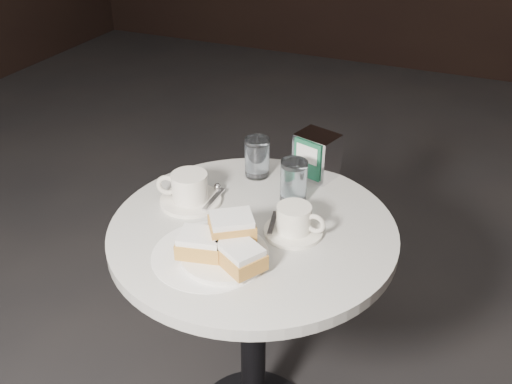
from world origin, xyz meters
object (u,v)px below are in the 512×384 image
object	(u,v)px
napkin_dispenser	(316,155)
water_glass_left	(257,158)
water_glass_right	(294,182)
beignet_plate	(224,246)
coffee_cup_right	(294,222)
coffee_cup_left	(189,190)
cafe_table	(253,288)

from	to	relation	value
napkin_dispenser	water_glass_left	bearing A→B (deg)	-140.85
water_glass_right	napkin_dispenser	size ratio (longest dim) A/B	0.88
beignet_plate	napkin_dispenser	world-z (taller)	napkin_dispenser
beignet_plate	water_glass_left	world-z (taller)	water_glass_left
coffee_cup_right	water_glass_left	distance (m)	0.29
water_glass_left	water_glass_right	bearing A→B (deg)	-31.35
coffee_cup_left	water_glass_right	xyz separation A→B (m)	(0.24, 0.12, 0.02)
beignet_plate	coffee_cup_left	distance (m)	0.26
cafe_table	coffee_cup_right	world-z (taller)	coffee_cup_right
beignet_plate	coffee_cup_left	world-z (taller)	beignet_plate
cafe_table	beignet_plate	distance (m)	0.27
cafe_table	napkin_dispenser	world-z (taller)	napkin_dispenser
cafe_table	coffee_cup_left	size ratio (longest dim) A/B	3.79
cafe_table	water_glass_right	world-z (taller)	water_glass_right
coffee_cup_right	napkin_dispenser	world-z (taller)	napkin_dispenser
cafe_table	coffee_cup_left	distance (m)	0.30
coffee_cup_right	water_glass_left	xyz separation A→B (m)	(-0.19, 0.22, 0.02)
napkin_dispenser	beignet_plate	bearing A→B (deg)	-81.80
coffee_cup_left	napkin_dispenser	world-z (taller)	napkin_dispenser
coffee_cup_left	water_glass_right	distance (m)	0.27
cafe_table	coffee_cup_right	xyz separation A→B (m)	(0.10, 0.01, 0.23)
coffee_cup_left	beignet_plate	bearing A→B (deg)	-59.88
coffee_cup_left	water_glass_left	bearing A→B (deg)	46.59
cafe_table	water_glass_right	bearing A→B (deg)	72.27
coffee_cup_left	coffee_cup_right	world-z (taller)	coffee_cup_left
napkin_dispenser	cafe_table	bearing A→B (deg)	-84.86
water_glass_left	water_glass_right	world-z (taller)	same
beignet_plate	coffee_cup_left	size ratio (longest dim) A/B	1.12
water_glass_right	water_glass_left	bearing A→B (deg)	148.65
coffee_cup_right	water_glass_right	distance (m)	0.15
beignet_plate	water_glass_left	size ratio (longest dim) A/B	1.98
water_glass_right	napkin_dispenser	bearing A→B (deg)	84.86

